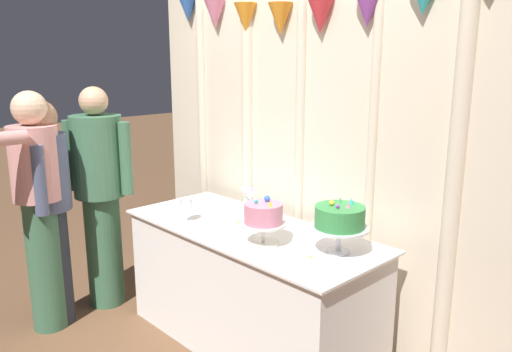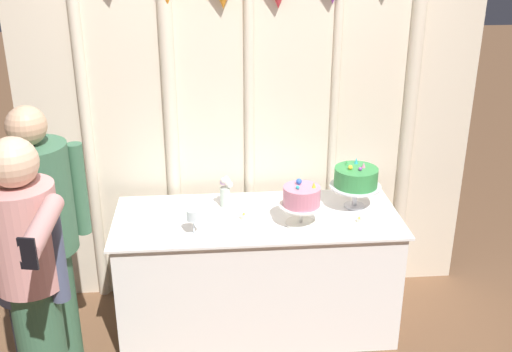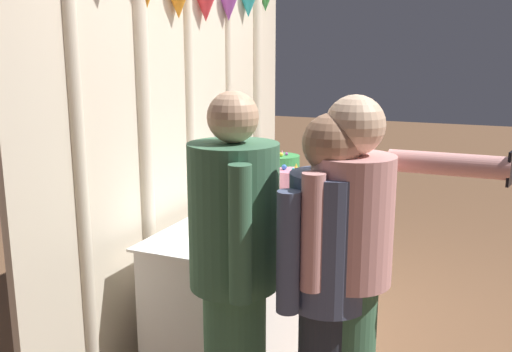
% 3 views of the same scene
% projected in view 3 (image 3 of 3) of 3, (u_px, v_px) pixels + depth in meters
% --- Properties ---
extents(ground_plane, '(24.00, 24.00, 0.00)m').
position_uv_depth(ground_plane, '(272.00, 332.00, 3.57)').
color(ground_plane, brown).
extents(draped_curtain, '(2.94, 0.16, 2.56)m').
position_uv_depth(draped_curtain, '(189.00, 116.00, 3.51)').
color(draped_curtain, beige).
rests_on(draped_curtain, ground_plane).
extents(cake_table, '(1.72, 0.71, 0.78)m').
position_uv_depth(cake_table, '(258.00, 273.00, 3.53)').
color(cake_table, white).
rests_on(cake_table, ground_plane).
extents(cake_display_nearleft, '(0.26, 0.26, 0.27)m').
position_uv_depth(cake_display_nearleft, '(290.00, 181.00, 3.58)').
color(cake_display_nearleft, silver).
rests_on(cake_display_nearleft, cake_table).
extents(cake_display_nearright, '(0.32, 0.32, 0.29)m').
position_uv_depth(cake_display_nearright, '(281.00, 165.00, 3.99)').
color(cake_display_nearright, silver).
rests_on(cake_display_nearright, cake_table).
extents(wine_glass, '(0.08, 0.08, 0.15)m').
position_uv_depth(wine_glass, '(264.00, 214.00, 3.00)').
color(wine_glass, silver).
rests_on(wine_glass, cake_table).
extents(flower_vase, '(0.08, 0.08, 0.21)m').
position_uv_depth(flower_vase, '(222.00, 201.00, 3.32)').
color(flower_vase, '#B2C1B2').
rests_on(flower_vase, cake_table).
extents(tealight_far_left, '(0.05, 0.05, 0.04)m').
position_uv_depth(tealight_far_left, '(256.00, 215.00, 3.36)').
color(tealight_far_left, beige).
rests_on(tealight_far_left, cake_table).
extents(tealight_near_left, '(0.04, 0.04, 0.04)m').
position_uv_depth(tealight_near_left, '(308.00, 192.00, 3.92)').
color(tealight_near_left, beige).
rests_on(tealight_near_left, cake_table).
extents(guest_man_pink_jacket, '(0.49, 0.49, 1.61)m').
position_uv_depth(guest_man_pink_jacket, '(234.00, 276.00, 2.24)').
color(guest_man_pink_jacket, '#3D6B4C').
rests_on(guest_man_pink_jacket, ground_plane).
extents(guest_girl_blue_dress, '(0.43, 0.74, 1.60)m').
position_uv_depth(guest_girl_blue_dress, '(351.00, 284.00, 2.10)').
color(guest_girl_blue_dress, '#3D6B4C').
rests_on(guest_girl_blue_dress, ground_plane).
extents(guest_man_dark_suit, '(0.42, 0.42, 1.54)m').
position_uv_depth(guest_man_dark_suit, '(328.00, 294.00, 2.11)').
color(guest_man_dark_suit, '#282D38').
rests_on(guest_man_dark_suit, ground_plane).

